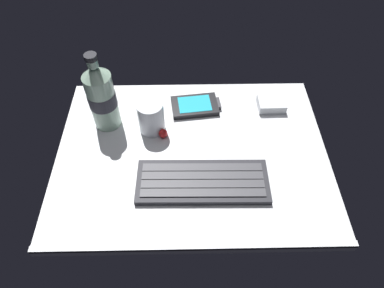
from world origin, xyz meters
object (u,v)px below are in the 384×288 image
keyboard (203,182)px  water_bottle (102,96)px  trackball_mouse (163,133)px  handheld_device (195,106)px  juice_cup (151,118)px  charger_block (271,104)px

keyboard → water_bottle: bearing=141.0°
trackball_mouse → handheld_device: bearing=50.3°
juice_cup → charger_block: bearing=13.0°
water_bottle → trackball_mouse: bearing=-19.2°
juice_cup → charger_block: juice_cup is taller
juice_cup → trackball_mouse: size_ratio=3.86×
handheld_device → keyboard: bearing=-87.5°
juice_cup → charger_block: (30.90, 7.11, -2.71)cm
water_bottle → trackball_mouse: size_ratio=9.45×
handheld_device → trackball_mouse: size_ratio=6.08×
juice_cup → water_bottle: water_bottle is taller
juice_cup → water_bottle: bearing=168.3°
handheld_device → trackball_mouse: (-8.12, -9.79, 0.37)cm
juice_cup → water_bottle: 12.65cm
keyboard → charger_block: 30.26cm
handheld_device → charger_block: 20.02cm
juice_cup → charger_block: size_ratio=1.21×
handheld_device → trackball_mouse: bearing=-129.7°
keyboard → juice_cup: size_ratio=3.43×
keyboard → charger_block: charger_block is taller
keyboard → handheld_device: size_ratio=2.18×
water_bottle → charger_block: water_bottle is taller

